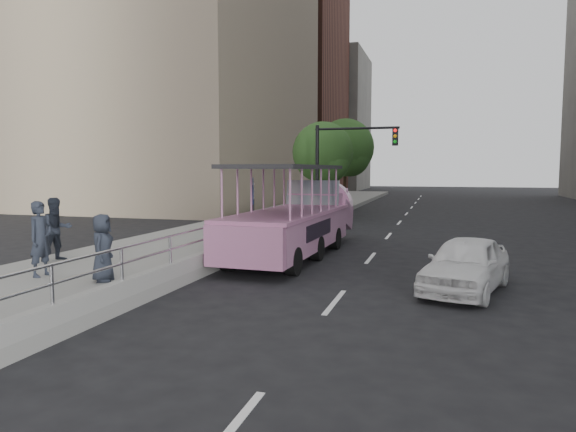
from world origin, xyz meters
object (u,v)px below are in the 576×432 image
object	(u,v)px
traffic_signal	(340,159)
street_tree_near	(324,155)
pedestrian_mid	(57,229)
street_tree_far	(346,150)
car	(466,264)
duck_boat	(298,221)
pedestrian_near	(41,239)
pedestrian_far	(102,248)
parking_sign	(253,207)

from	to	relation	value
traffic_signal	street_tree_near	bearing A→B (deg)	114.98
pedestrian_mid	street_tree_far	bearing A→B (deg)	12.09
street_tree_far	car	bearing A→B (deg)	-72.44
car	street_tree_far	distance (m)	23.32
duck_boat	pedestrian_mid	distance (m)	7.72
pedestrian_near	street_tree_far	distance (m)	25.07
duck_boat	car	size ratio (longest dim) A/B	2.41
duck_boat	car	bearing A→B (deg)	-37.49
pedestrian_mid	traffic_signal	size ratio (longest dim) A/B	0.36
duck_boat	pedestrian_mid	bearing A→B (deg)	-140.46
pedestrian_mid	street_tree_far	size ratio (longest dim) A/B	0.29
car	pedestrian_far	size ratio (longest dim) A/B	2.42
duck_boat	street_tree_near	distance (m)	12.23
car	traffic_signal	distance (m)	14.00
car	pedestrian_near	size ratio (longest dim) A/B	2.08
traffic_signal	street_tree_far	bearing A→B (deg)	98.43
pedestrian_mid	duck_boat	bearing A→B (deg)	-27.35
duck_boat	parking_sign	bearing A→B (deg)	-138.05
pedestrian_near	street_tree_near	world-z (taller)	street_tree_near
pedestrian_mid	street_tree_near	distance (m)	17.44
parking_sign	street_tree_near	size ratio (longest dim) A/B	0.47
pedestrian_mid	pedestrian_far	distance (m)	3.65
street_tree_far	street_tree_near	bearing A→B (deg)	-91.91
pedestrian_near	pedestrian_far	world-z (taller)	pedestrian_near
duck_boat	car	distance (m)	6.84
pedestrian_far	street_tree_far	size ratio (longest dim) A/B	0.25
parking_sign	traffic_signal	size ratio (longest dim) A/B	0.52
car	street_tree_far	world-z (taller)	street_tree_far
street_tree_near	street_tree_far	bearing A→B (deg)	88.09
car	pedestrian_near	world-z (taller)	pedestrian_near
car	street_tree_far	bearing A→B (deg)	123.06
duck_boat	pedestrian_far	bearing A→B (deg)	-112.76
pedestrian_near	pedestrian_far	xyz separation A→B (m)	(1.83, -0.05, -0.14)
duck_boat	car	world-z (taller)	duck_boat
pedestrian_near	traffic_signal	bearing A→B (deg)	-14.17
car	pedestrian_near	distance (m)	10.52
car	duck_boat	bearing A→B (deg)	158.02
pedestrian_near	street_tree_far	xyz separation A→B (m)	(3.20, 24.68, 3.06)
pedestrian_near	car	bearing A→B (deg)	-72.41
pedestrian_mid	street_tree_far	distance (m)	23.35
traffic_signal	parking_sign	bearing A→B (deg)	-96.68
car	pedestrian_near	bearing A→B (deg)	-149.52
pedestrian_far	traffic_signal	bearing A→B (deg)	-30.15
duck_boat	pedestrian_far	world-z (taller)	duck_boat
duck_boat	pedestrian_near	bearing A→B (deg)	-124.57
parking_sign	pedestrian_far	bearing A→B (deg)	-105.95
car	pedestrian_mid	xyz separation A→B (m)	(-11.37, -0.76, 0.56)
car	traffic_signal	world-z (taller)	traffic_signal
car	parking_sign	distance (m)	7.39
pedestrian_far	parking_sign	distance (m)	6.06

